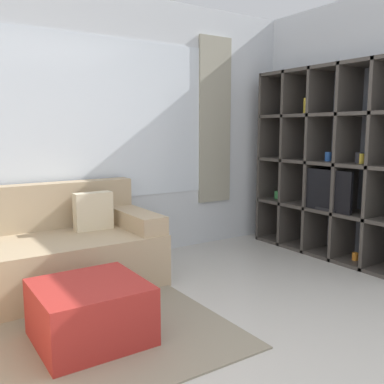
# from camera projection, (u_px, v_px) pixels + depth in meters

# --- Properties ---
(wall_back) EXTENTS (6.04, 0.11, 2.70)m
(wall_back) POSITION_uv_depth(u_px,v_px,m) (90.00, 129.00, 4.22)
(wall_back) COLOR silver
(wall_back) RESTS_ON ground_plane
(wall_right) EXTENTS (0.07, 3.95, 2.70)m
(wall_right) POSITION_uv_depth(u_px,v_px,m) (368.00, 130.00, 4.40)
(wall_right) COLOR silver
(wall_right) RESTS_ON ground_plane
(area_rug) EXTENTS (2.80, 1.70, 0.01)m
(area_rug) POSITION_uv_depth(u_px,v_px,m) (6.00, 353.00, 2.59)
(area_rug) COLOR gray
(area_rug) RESTS_ON ground_plane
(shelving_unit) EXTENTS (0.42, 1.86, 2.00)m
(shelving_unit) POSITION_uv_depth(u_px,v_px,m) (334.00, 164.00, 4.53)
(shelving_unit) COLOR #515660
(shelving_unit) RESTS_ON ground_plane
(couch_main) EXTENTS (2.13, 0.95, 0.87)m
(couch_main) POSITION_uv_depth(u_px,v_px,m) (28.00, 256.00, 3.54)
(couch_main) COLOR tan
(couch_main) RESTS_ON ground_plane
(ottoman) EXTENTS (0.67, 0.65, 0.38)m
(ottoman) POSITION_uv_depth(u_px,v_px,m) (90.00, 312.00, 2.73)
(ottoman) COLOR #A82823
(ottoman) RESTS_ON ground_plane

